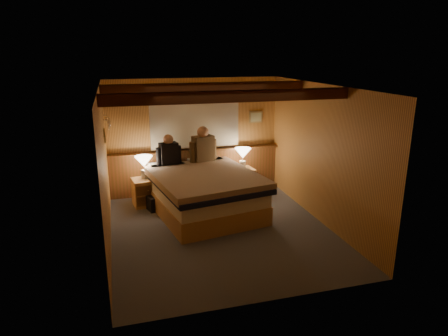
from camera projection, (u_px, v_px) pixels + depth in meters
name	position (u px, v px, depth m)	size (l,w,h in m)	color
floor	(221.00, 230.00, 6.78)	(4.20, 4.20, 0.00)	#484C55
ceiling	(220.00, 86.00, 6.10)	(4.20, 4.20, 0.00)	#BC8F46
wall_back	(195.00, 136.00, 8.38)	(3.60, 3.60, 0.00)	gold
wall_left	(105.00, 170.00, 5.98)	(4.20, 4.20, 0.00)	gold
wall_right	(321.00, 154.00, 6.91)	(4.20, 4.20, 0.00)	gold
wall_front	(269.00, 210.00, 4.50)	(3.60, 3.60, 0.00)	gold
wainscot	(196.00, 170.00, 8.53)	(3.60, 0.23, 0.94)	brown
curtain_window	(195.00, 122.00, 8.23)	(2.18, 0.09, 1.11)	#462211
ceiling_beams	(218.00, 91.00, 6.27)	(3.60, 1.65, 0.16)	#462211
coat_rail	(108.00, 122.00, 7.33)	(0.05, 0.55, 0.24)	silver
framed_print	(256.00, 117.00, 8.61)	(0.30, 0.04, 0.25)	#A48B52
bed	(204.00, 192.00, 7.42)	(2.09, 2.54, 0.78)	tan
nightstand_left	(146.00, 192.00, 7.81)	(0.54, 0.49, 0.53)	tan
nightstand_right	(241.00, 181.00, 8.42)	(0.55, 0.51, 0.55)	tan
lamp_left	(144.00, 163.00, 7.69)	(0.34, 0.34, 0.45)	silver
lamp_right	(243.00, 154.00, 8.26)	(0.34, 0.34, 0.44)	silver
person_left	(169.00, 152.00, 7.81)	(0.51, 0.27, 0.62)	black
person_right	(203.00, 147.00, 8.04)	(0.59, 0.35, 0.74)	#4B361E
duffel_bag	(160.00, 202.00, 7.64)	(0.51, 0.38, 0.33)	black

